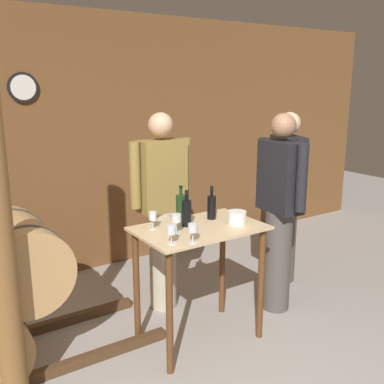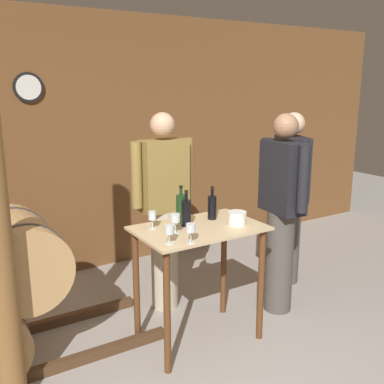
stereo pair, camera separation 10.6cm
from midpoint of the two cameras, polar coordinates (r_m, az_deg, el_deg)
back_wall at (r=4.82m, az=-12.25°, el=5.82°), size 8.40×0.08×2.70m
tasting_table at (r=3.45m, az=1.77°, el=-7.86°), size 0.95×0.62×0.93m
wine_bottle_far_left at (r=3.37m, az=0.18°, el=-2.59°), size 0.07×0.07×0.28m
wine_bottle_left at (r=3.45m, az=-0.52°, el=-2.04°), size 0.08×0.08×0.29m
wine_bottle_center at (r=3.55m, az=3.42°, el=-1.86°), size 0.07×0.07×0.27m
wine_glass_near_left at (r=3.01m, az=-1.90°, el=-4.88°), size 0.07×0.07×0.13m
wine_glass_near_center at (r=3.32m, az=-4.15°, el=-3.12°), size 0.06×0.06×0.13m
wine_glass_near_right at (r=3.02m, az=0.86°, el=-4.70°), size 0.07×0.07×0.13m
wine_glass_far_side at (r=3.20m, az=-1.20°, el=-3.42°), size 0.07×0.07×0.15m
ice_bucket at (r=3.44m, az=6.63°, el=-3.31°), size 0.14×0.14×0.10m
person_host at (r=3.93m, az=12.09°, el=-2.26°), size 0.25×0.59×1.75m
person_visitor_with_scarf at (r=3.91m, az=-2.83°, el=-2.01°), size 0.59×0.24×1.75m
person_visitor_bearded at (r=4.53m, az=13.00°, el=-0.39°), size 0.34×0.56×1.72m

